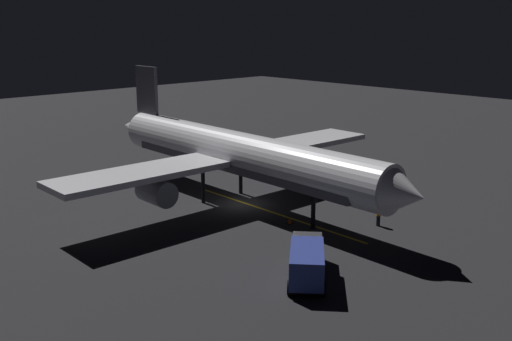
{
  "coord_description": "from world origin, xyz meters",
  "views": [
    {
      "loc": [
        34.52,
        38.22,
        16.15
      ],
      "look_at": [
        0.0,
        2.0,
        3.5
      ],
      "focal_mm": 41.81,
      "sensor_mm": 36.0,
      "label": 1
    }
  ],
  "objects": [
    {
      "name": "baggage_truck",
      "position": [
        7.75,
        14.84,
        1.21
      ],
      "size": [
        6.27,
        5.85,
        2.29
      ],
      "color": "navy",
      "rests_on": "ground_plane"
    },
    {
      "name": "ground_plane",
      "position": [
        0.0,
        0.0,
        -0.1
      ],
      "size": [
        180.0,
        180.0,
        0.2
      ],
      "primitive_type": "cube",
      "color": "#262629"
    },
    {
      "name": "apron_guide_stripe",
      "position": [
        -0.38,
        4.0,
        0.0
      ],
      "size": [
        0.59,
        19.65,
        0.01
      ],
      "primitive_type": "cube",
      "rotation": [
        0.0,
        0.0,
        -0.02
      ],
      "color": "gold",
      "rests_on": "ground_plane"
    },
    {
      "name": "traffic_cone_near_left",
      "position": [
        -7.73,
        4.38,
        0.25
      ],
      "size": [
        0.5,
        0.5,
        0.55
      ],
      "color": "#EA590F",
      "rests_on": "ground_plane"
    },
    {
      "name": "catering_truck",
      "position": [
        -11.57,
        -1.72,
        1.25
      ],
      "size": [
        6.27,
        5.23,
        2.41
      ],
      "color": "navy",
      "rests_on": "ground_plane"
    },
    {
      "name": "ground_crew_worker",
      "position": [
        -4.11,
        12.01,
        0.89
      ],
      "size": [
        0.4,
        0.4,
        1.74
      ],
      "color": "black",
      "rests_on": "ground_plane"
    },
    {
      "name": "traffic_cone_near_right",
      "position": [
        0.68,
        6.69,
        0.25
      ],
      "size": [
        0.5,
        0.5,
        0.55
      ],
      "color": "#EA590F",
      "rests_on": "ground_plane"
    },
    {
      "name": "airliner",
      "position": [
        -0.01,
        -0.61,
        4.51
      ],
      "size": [
        33.74,
        38.66,
        11.51
      ],
      "color": "white",
      "rests_on": "ground_plane"
    }
  ]
}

